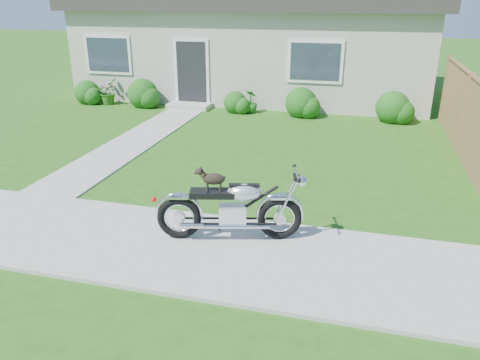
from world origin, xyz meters
name	(u,v)px	position (x,y,z in m)	size (l,w,h in m)	color
ground	(85,234)	(0.00, 0.00, 0.00)	(80.00, 80.00, 0.00)	#235114
sidewalk	(85,233)	(0.00, 0.00, 0.02)	(24.00, 2.20, 0.04)	#9E9B93
walkway	(140,138)	(-1.50, 5.00, 0.01)	(1.20, 8.00, 0.03)	#9E9B93
house	(257,34)	(0.00, 11.99, 2.16)	(12.60, 7.03, 4.50)	beige
fence	(465,115)	(6.30, 5.75, 0.94)	(0.12, 6.62, 1.90)	#9B6245
shrub_row	(234,100)	(0.07, 8.50, 0.40)	(10.97, 1.00, 1.00)	#1D5416
potted_plant_left	(107,92)	(-4.43, 8.55, 0.42)	(0.75, 0.65, 0.83)	#2E5D18
potted_plant_right	(251,101)	(0.62, 8.55, 0.36)	(0.40, 0.40, 0.72)	#20681C
motorcycle_with_dog	(232,208)	(2.29, 0.39, 0.54)	(2.19, 0.85, 1.13)	black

